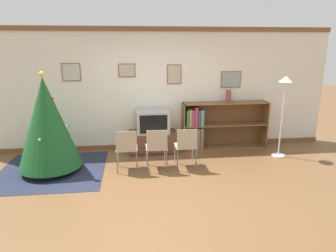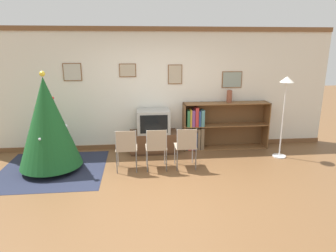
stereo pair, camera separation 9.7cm
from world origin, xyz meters
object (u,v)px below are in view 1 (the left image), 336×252
Objects in this scene: folding_chair_right at (186,145)px; television at (153,121)px; folding_chair_center at (157,147)px; vase at (228,96)px; bookshelf at (210,127)px; standing_lamp at (284,96)px; folding_chair_left at (127,148)px; christmas_tree at (47,123)px; tv_console at (153,142)px.

television is at bearing 119.00° from folding_chair_right.
folding_chair_center is 2.94× the size of vase.
bookshelf is at bearing 40.36° from folding_chair_center.
television is at bearing -175.25° from bookshelf.
folding_chair_right is at bearing 0.00° from folding_chair_center.
standing_lamp reaches higher than vase.
vase is at bearing 26.99° from folding_chair_left.
standing_lamp reaches higher than bookshelf.
folding_chair_left and folding_chair_right have the same top height.
folding_chair_right is 0.48× the size of standing_lamp.
christmas_tree is at bearing -165.34° from vase.
folding_chair_center is 0.48× the size of standing_lamp.
standing_lamp is (0.94, -0.74, 0.11)m from vase.
christmas_tree is at bearing 175.64° from folding_chair_right.
folding_chair_left is 3.36m from standing_lamp.
standing_lamp is at bearing -12.52° from tv_console.
christmas_tree reaches higher than folding_chair_right.
folding_chair_center is (-0.00, -1.02, 0.24)m from tv_console.
bookshelf is at bearing 152.43° from standing_lamp.
vase is at bearing 5.74° from bookshelf.
bookshelf is at bearing 30.81° from folding_chair_left.
vase is (2.29, 1.17, 0.73)m from folding_chair_left.
tv_console is 1.99m from vase.
bookshelf is (1.33, 1.13, 0.03)m from folding_chair_center.
folding_chair_left is at bearing -118.94° from tv_console.
folding_chair_left is at bearing -153.01° from vase.
christmas_tree is 1.09× the size of standing_lamp.
bookshelf reaches higher than folding_chair_center.
bookshelf is at bearing 4.64° from tv_console.
standing_lamp is at bearing 2.87° from christmas_tree.
television is 0.86× the size of folding_chair_left.
tv_console is at bearing 167.48° from standing_lamp.
tv_console is at bearing 61.06° from folding_chair_left.
christmas_tree is 2.17m from television.
standing_lamp is at bearing 9.12° from folding_chair_center.
bookshelf is 1.14× the size of standing_lamp.
tv_console is 1.28× the size of folding_chair_left.
folding_chair_center is 2.21m from vase.
folding_chair_center is at bearing -170.88° from standing_lamp.
vase reaches higher than folding_chair_left.
tv_console is 0.48m from television.
folding_chair_center is (0.56, 0.00, 0.00)m from folding_chair_left.
tv_console is 1.19m from folding_chair_left.
folding_chair_center is at bearing -145.97° from vase.
television is 0.36× the size of bookshelf.
christmas_tree is at bearing 174.42° from folding_chair_center.
television reaches higher than folding_chair_left.
bookshelf reaches higher than folding_chair_right.
bookshelf is (1.33, 0.11, 0.27)m from tv_console.
christmas_tree is 2.65× the size of television.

